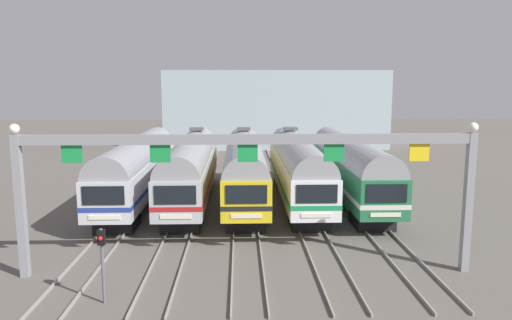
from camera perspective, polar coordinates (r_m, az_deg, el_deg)
The scene contains 10 objects.
ground_plane at distance 36.04m, azimuth -1.34°, elevation -4.96°, with size 160.00×160.00×0.00m, color #5B564F.
track_bed at distance 52.68m, azimuth -1.55°, elevation -0.38°, with size 16.97×70.00×0.15m.
commuter_train_silver at distance 36.23m, azimuth -13.68°, elevation -0.80°, with size 2.88×18.06×4.77m.
commuter_train_stainless at distance 35.65m, azimuth -7.58°, elevation -0.77°, with size 2.88×18.06×5.05m.
commuter_train_yellow at distance 35.48m, azimuth -1.36°, elevation -0.74°, with size 2.88×18.06×5.05m.
commuter_train_white at distance 35.73m, azimuth 4.85°, elevation -0.70°, with size 2.88×18.06×5.05m.
commuter_train_green at distance 36.39m, azimuth 10.91°, elevation -0.66°, with size 2.88×18.06×4.77m.
catenary_gantry at distance 21.75m, azimuth -0.99°, elevation -0.25°, with size 20.70×0.44×6.97m.
yard_signal_mast at distance 20.44m, azimuth -17.56°, elevation -10.18°, with size 0.28×0.35×3.09m.
maintenance_building at distance 67.52m, azimuth 2.23°, elevation 6.02°, with size 29.39×10.00×10.24m, color #9EB2B7.
Camera 1 is at (-0.37, -34.96, 8.76)m, focal length 34.23 mm.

